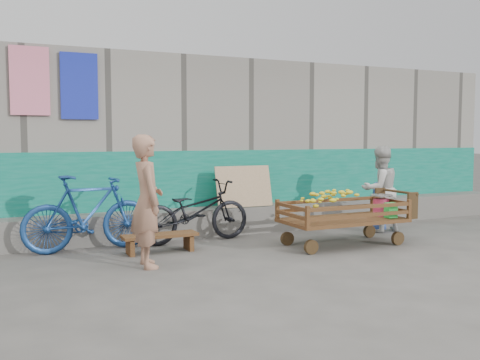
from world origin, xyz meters
name	(u,v)px	position (x,y,z in m)	size (l,w,h in m)	color
ground	(295,263)	(0.00, 0.00, 0.00)	(80.00, 80.00, 0.00)	#4E4C47
building_wall	(191,145)	(0.00, 4.05, 1.47)	(12.00, 3.50, 3.00)	gray
banana_cart	(341,207)	(1.20, 0.69, 0.58)	(2.01, 0.92, 0.86)	#542D16
bench	(160,239)	(-1.41, 1.35, 0.20)	(1.06, 0.32, 0.27)	#542D16
vendor_man	(147,201)	(-1.79, 0.61, 0.83)	(0.61, 0.40, 1.66)	#A8755B
woman	(380,189)	(2.50, 1.41, 0.74)	(0.72, 0.56, 1.47)	silver
child	(379,207)	(2.50, 1.42, 0.43)	(0.42, 0.27, 0.86)	#3858B6
bicycle_dark	(195,211)	(-0.72, 1.85, 0.48)	(0.64, 1.83, 0.96)	black
bicycle_blue	(88,213)	(-2.32, 1.85, 0.55)	(0.52, 1.82, 1.10)	navy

